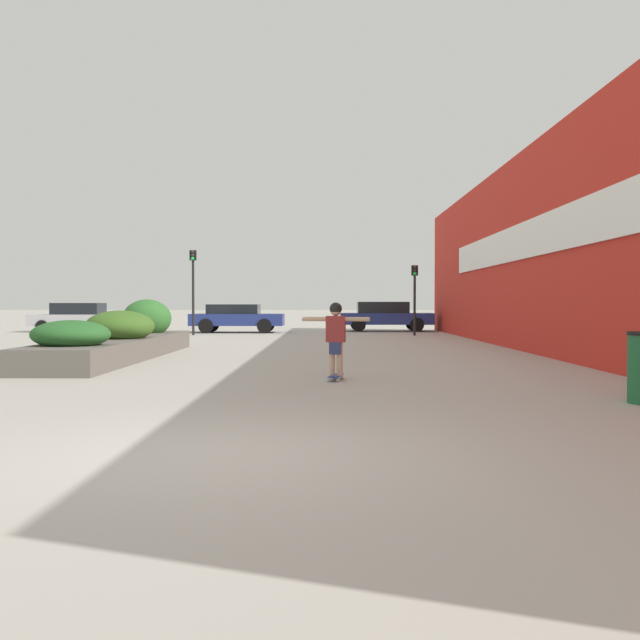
% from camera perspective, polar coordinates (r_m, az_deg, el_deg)
% --- Properties ---
extents(ground_plane, '(300.00, 300.00, 0.00)m').
position_cam_1_polar(ground_plane, '(6.85, -8.18, -10.61)').
color(ground_plane, '#ADA89E').
extents(building_wall_right, '(0.67, 36.70, 5.94)m').
position_cam_1_polar(building_wall_right, '(20.65, 17.72, 5.59)').
color(building_wall_right, red).
rests_on(building_wall_right, ground_plane).
extents(planter_box, '(1.84, 9.79, 1.54)m').
position_cam_1_polar(planter_box, '(19.20, -15.69, -1.40)').
color(planter_box, '#605B54').
rests_on(planter_box, ground_plane).
extents(skateboard, '(0.31, 0.74, 0.09)m').
position_cam_1_polar(skateboard, '(13.16, 1.27, -4.54)').
color(skateboard, navy).
rests_on(skateboard, ground_plane).
extents(skateboarder, '(1.25, 0.29, 1.35)m').
position_cam_1_polar(skateboarder, '(13.10, 1.27, -0.90)').
color(skateboarder, tan).
rests_on(skateboarder, skateboard).
extents(car_leftmost, '(3.86, 1.88, 1.36)m').
position_cam_1_polar(car_leftmost, '(38.88, 19.27, 0.23)').
color(car_leftmost, maroon).
rests_on(car_leftmost, ground_plane).
extents(car_center_left, '(4.69, 1.98, 1.50)m').
position_cam_1_polar(car_center_left, '(36.54, 5.23, 0.36)').
color(car_center_left, navy).
rests_on(car_center_left, ground_plane).
extents(car_center_right, '(4.49, 2.03, 1.37)m').
position_cam_1_polar(car_center_right, '(34.86, -6.70, 0.23)').
color(car_center_right, navy).
rests_on(car_center_right, ground_plane).
extents(car_rightmost, '(4.24, 1.93, 1.44)m').
position_cam_1_polar(car_rightmost, '(37.45, -18.92, 0.24)').
color(car_rightmost, '#BCBCC1').
rests_on(car_rightmost, ground_plane).
extents(traffic_light_left, '(0.28, 0.30, 3.79)m').
position_cam_1_polar(traffic_light_left, '(32.32, -10.12, 3.34)').
color(traffic_light_left, black).
rests_on(traffic_light_left, ground_plane).
extents(traffic_light_right, '(0.28, 0.30, 3.10)m').
position_cam_1_polar(traffic_light_right, '(31.72, 7.59, 2.63)').
color(traffic_light_right, black).
rests_on(traffic_light_right, ground_plane).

